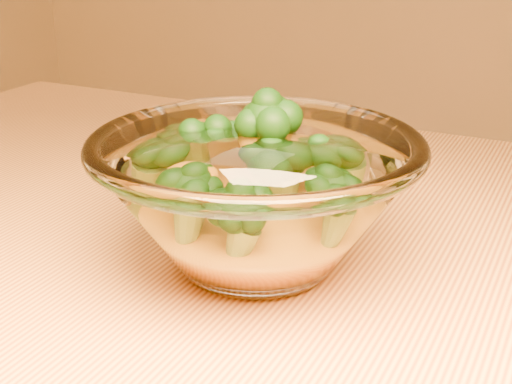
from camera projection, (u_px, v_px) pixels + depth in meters
table at (265, 357)px, 0.61m from camera, size 1.20×0.80×0.75m
glass_bowl at (256, 199)px, 0.53m from camera, size 0.25×0.25×0.11m
cheese_sauce at (256, 227)px, 0.54m from camera, size 0.14×0.14×0.04m
broccoli_heap at (248, 167)px, 0.54m from camera, size 0.17×0.15×0.10m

